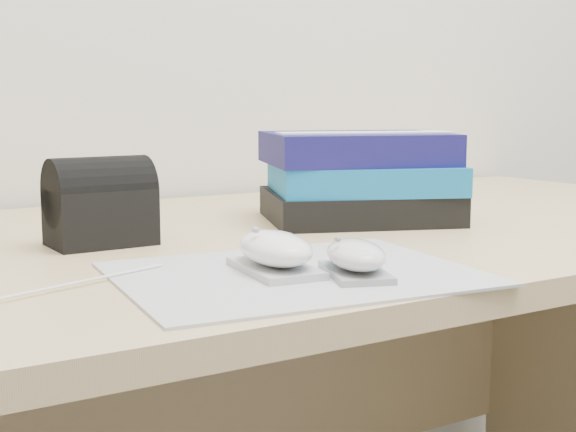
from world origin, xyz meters
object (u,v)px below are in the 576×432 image
book_stack (359,177)px  pouch (100,203)px  desk (274,378)px  mouse_front (356,258)px  mouse_rear (275,252)px

book_stack → pouch: book_stack is taller
desk → book_stack: 0.32m
mouse_front → desk: bearing=72.1°
book_stack → desk: bearing=156.2°
mouse_rear → book_stack: book_stack is taller
desk → pouch: (-0.27, -0.05, 0.29)m
desk → mouse_rear: (-0.18, -0.31, 0.26)m
mouse_front → mouse_rear: bearing=137.4°
pouch → mouse_rear: bearing=-69.6°
desk → mouse_front: size_ratio=14.47×
book_stack → mouse_rear: bearing=-138.6°
mouse_rear → mouse_front: 0.08m
pouch → book_stack: bearing=0.1°
mouse_front → book_stack: size_ratio=0.35×
book_stack → pouch: (-0.39, -0.00, -0.01)m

